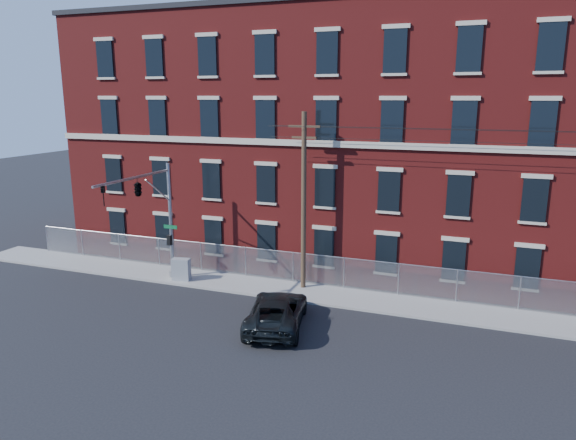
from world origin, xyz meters
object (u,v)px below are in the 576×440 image
(traffic_signal_mast, at_px, (146,199))
(utility_pole_near, at_px, (304,199))
(utility_cabinet, at_px, (181,269))
(pickup_truck, at_px, (277,311))

(traffic_signal_mast, xyz_separation_m, utility_pole_near, (8.00, 3.42, -0.05))
(traffic_signal_mast, distance_m, utility_pole_near, 8.70)
(utility_pole_near, height_order, utility_cabinet, utility_pole_near)
(traffic_signal_mast, relative_size, pickup_truck, 1.26)
(utility_cabinet, bearing_deg, traffic_signal_mast, -119.89)
(utility_pole_near, xyz_separation_m, pickup_truck, (0.43, -5.31, -4.57))
(utility_pole_near, height_order, pickup_truck, utility_pole_near)
(traffic_signal_mast, bearing_deg, utility_cabinet, 69.77)
(utility_pole_near, distance_m, utility_cabinet, 8.68)
(utility_pole_near, bearing_deg, traffic_signal_mast, -156.86)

